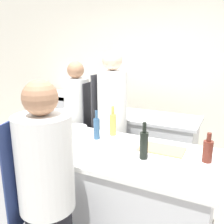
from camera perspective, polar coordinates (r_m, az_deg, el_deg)
wall_back at (r=4.22m, az=10.92°, el=8.39°), size 8.00×0.06×2.80m
prep_counter at (r=2.61m, az=-3.57°, el=-17.19°), size 2.24×0.90×0.93m
pass_counter at (r=3.67m, az=3.31°, el=-7.37°), size 1.99×0.66×0.93m
oven_range at (r=4.80m, az=-10.40°, el=-1.72°), size 0.71×0.64×1.02m
chef_at_prep_near at (r=1.90m, az=-14.60°, el=-18.58°), size 0.43×0.42×1.65m
chef_at_stove at (r=3.31m, az=-7.81°, el=-3.03°), size 0.35×0.33×1.67m
chef_at_pass_far at (r=2.99m, az=-0.03°, el=-3.45°), size 0.37×0.36×1.81m
bottle_olive_oil at (r=2.63m, az=0.19°, el=-2.72°), size 0.07×0.07×0.32m
bottle_vinegar at (r=2.19m, az=21.04°, el=-8.21°), size 0.08×0.08×0.25m
bottle_wine at (r=2.49m, az=-19.34°, el=-5.18°), size 0.07×0.07×0.25m
bottle_cooking_oil at (r=2.11m, az=7.30°, el=-7.34°), size 0.07×0.07×0.32m
bottle_sauce at (r=2.53m, az=-3.53°, el=-3.63°), size 0.06×0.06×0.30m
bowl_mixing_large at (r=3.00m, az=-13.53°, el=-2.80°), size 0.21×0.21×0.06m
bowl_prep_small at (r=2.34m, az=-0.75°, el=-7.48°), size 0.23×0.23×0.06m
bowl_ceramic_blue at (r=2.78m, az=-8.24°, el=-3.91°), size 0.25×0.25×0.06m
cutting_board at (r=2.35m, az=11.28°, el=-8.32°), size 0.41×0.24×0.01m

